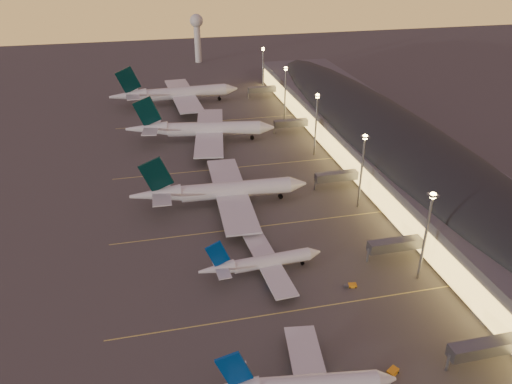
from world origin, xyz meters
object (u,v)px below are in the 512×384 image
at_px(radar_tower, 197,30).
at_px(baggage_tug_b, 391,373).
at_px(airliner_wide_near, 221,191).
at_px(baggage_tug_c, 351,286).
at_px(airliner_wide_far, 176,94).
at_px(airliner_wide_mid, 201,129).
at_px(airliner_narrow_north, 262,262).

xyz_separation_m(radar_tower, baggage_tug_b, (3.96, -288.64, -21.35)).
xyz_separation_m(airliner_wide_near, baggage_tug_c, (25.50, -51.72, -4.48)).
relative_size(airliner_wide_near, baggage_tug_c, 17.96).
distance_m(airliner_wide_near, airliner_wide_far, 114.68).
height_order(airliner_wide_mid, airliner_wide_far, airliner_wide_far).
relative_size(airliner_wide_near, airliner_wide_far, 0.88).
bearing_deg(radar_tower, airliner_wide_near, -95.06).
xyz_separation_m(airliner_narrow_north, airliner_wide_mid, (-3.33, 99.07, 2.15)).
height_order(airliner_wide_near, baggage_tug_c, airliner_wide_near).
bearing_deg(baggage_tug_b, airliner_wide_far, 67.09).
bearing_deg(airliner_wide_far, airliner_wide_near, -90.45).
xyz_separation_m(airliner_wide_mid, baggage_tug_c, (24.51, -110.53, -4.90)).
relative_size(airliner_wide_mid, baggage_tug_b, 15.92).
height_order(airliner_narrow_north, airliner_wide_near, airliner_wide_near).
distance_m(airliner_narrow_north, baggage_tug_c, 24.24).
height_order(airliner_narrow_north, airliner_wide_mid, airliner_wide_mid).
bearing_deg(airliner_narrow_north, airliner_wide_near, 92.19).
distance_m(airliner_wide_near, baggage_tug_c, 57.84).
height_order(airliner_wide_near, radar_tower, radar_tower).
bearing_deg(baggage_tug_b, airliner_narrow_north, 83.00).
relative_size(airliner_narrow_north, airliner_wide_mid, 0.53).
bearing_deg(airliner_wide_near, baggage_tug_b, -72.32).
distance_m(airliner_wide_near, airliner_wide_mid, 58.82).
bearing_deg(airliner_wide_near, radar_tower, 87.16).
xyz_separation_m(airliner_narrow_north, radar_tower, (14.09, 248.02, 18.70)).
height_order(radar_tower, baggage_tug_b, radar_tower).
height_order(airliner_wide_mid, baggage_tug_c, airliner_wide_mid).
bearing_deg(radar_tower, airliner_wide_far, -104.26).
distance_m(baggage_tug_b, baggage_tug_c, 29.33).
relative_size(baggage_tug_b, baggage_tug_c, 1.22).
distance_m(airliner_wide_mid, airliner_wide_far, 56.09).
relative_size(airliner_narrow_north, radar_tower, 1.06).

